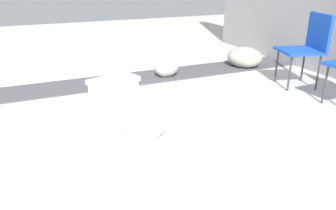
{
  "coord_description": "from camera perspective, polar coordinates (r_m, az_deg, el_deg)",
  "views": [
    {
      "loc": [
        2.44,
        -0.66,
        1.24
      ],
      "look_at": [
        0.29,
        0.28,
        0.3
      ],
      "focal_mm": 35.0,
      "sensor_mm": 36.0,
      "label": 1
    }
  ],
  "objects": [
    {
      "name": "toilet",
      "position": [
        2.46,
        -6.36,
        -2.78
      ],
      "size": [
        0.71,
        0.55,
        0.52
      ],
      "rotation": [
        0.0,
        0.0,
        0.33
      ],
      "color": "white",
      "rests_on": "ground"
    },
    {
      "name": "folding_chair_left",
      "position": [
        4.13,
        23.32,
        9.95
      ],
      "size": [
        0.55,
        0.55,
        0.83
      ],
      "rotation": [
        0.0,
        0.0,
        -1.86
      ],
      "color": "#1947B2",
      "rests_on": "ground"
    },
    {
      "name": "ground_plane",
      "position": [
        2.82,
        -7.65,
        -4.48
      ],
      "size": [
        14.0,
        14.0,
        0.0
      ],
      "primitive_type": "plane",
      "color": "beige"
    },
    {
      "name": "boulder_far",
      "position": [
        4.24,
        -0.28,
        6.46
      ],
      "size": [
        0.3,
        0.36,
        0.23
      ],
      "primitive_type": "ellipsoid",
      "rotation": [
        0.0,
        0.0,
        1.73
      ],
      "color": "#B7B2AD",
      "rests_on": "ground"
    },
    {
      "name": "gravel_strip",
      "position": [
        4.17,
        -6.43,
        4.51
      ],
      "size": [
        0.56,
        8.0,
        0.01
      ],
      "primitive_type": "cube",
      "color": "#4C4C51",
      "rests_on": "ground"
    },
    {
      "name": "boulder_near",
      "position": [
        4.82,
        13.19,
        8.11
      ],
      "size": [
        0.62,
        0.58,
        0.28
      ],
      "primitive_type": "ellipsoid",
      "rotation": [
        0.0,
        0.0,
        0.29
      ],
      "color": "#ADA899",
      "rests_on": "ground"
    }
  ]
}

